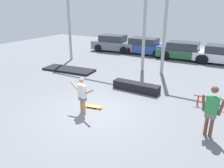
{
  "coord_description": "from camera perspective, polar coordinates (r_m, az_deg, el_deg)",
  "views": [
    {
      "loc": [
        4.52,
        -6.51,
        4.11
      ],
      "look_at": [
        -0.15,
        1.63,
        0.67
      ],
      "focal_mm": 35.0,
      "sensor_mm": 36.0,
      "label": 1
    }
  ],
  "objects": [
    {
      "name": "bystander",
      "position": [
        7.67,
        24.58,
        -5.93
      ],
      "size": [
        0.71,
        0.26,
        1.75
      ],
      "rotation": [
        0.0,
        0.0,
        2.97
      ],
      "color": "brown",
      "rests_on": "ground_plane"
    },
    {
      "name": "skateboard",
      "position": [
        9.27,
        -4.97,
        -5.86
      ],
      "size": [
        0.79,
        0.35,
        0.08
      ],
      "rotation": [
        0.0,
        0.0,
        0.19
      ],
      "color": "gold",
      "rests_on": "ground_plane"
    },
    {
      "name": "canopy_support_left",
      "position": [
        15.4,
        -2.38,
        19.72
      ],
      "size": [
        6.21,
        0.2,
        6.56
      ],
      "color": "#A5A8AD",
      "rests_on": "ground_plane"
    },
    {
      "name": "parked_car_blue",
      "position": [
        19.42,
        8.61,
        9.69
      ],
      "size": [
        4.23,
        1.86,
        1.38
      ],
      "rotation": [
        0.0,
        0.0,
        -0.0
      ],
      "color": "#284793",
      "rests_on": "ground_plane"
    },
    {
      "name": "grind_rail",
      "position": [
        10.04,
        26.58,
        -4.03
      ],
      "size": [
        2.13,
        0.25,
        0.48
      ],
      "rotation": [
        0.0,
        0.0,
        0.09
      ],
      "color": "red",
      "rests_on": "ground_plane"
    },
    {
      "name": "manual_pad",
      "position": [
        14.64,
        -11.17,
        3.71
      ],
      "size": [
        3.52,
        1.58,
        0.14
      ],
      "primitive_type": "cube",
      "rotation": [
        0.0,
        0.0,
        0.1
      ],
      "color": "black",
      "rests_on": "ground_plane"
    },
    {
      "name": "parked_car_green",
      "position": [
        18.19,
        18.3,
        8.16
      ],
      "size": [
        4.24,
        1.94,
        1.35
      ],
      "rotation": [
        0.0,
        0.0,
        0.03
      ],
      "color": "#28603D",
      "rests_on": "ground_plane"
    },
    {
      "name": "parked_car_white",
      "position": [
        17.87,
        27.22,
        6.73
      ],
      "size": [
        4.19,
        1.99,
        1.33
      ],
      "rotation": [
        0.0,
        0.0,
        -0.01
      ],
      "color": "white",
      "rests_on": "ground_plane"
    },
    {
      "name": "ground_plane",
      "position": [
        8.93,
        -4.43,
        -7.36
      ],
      "size": [
        36.0,
        36.0,
        0.0
      ],
      "primitive_type": "plane",
      "color": "slate"
    },
    {
      "name": "grind_box",
      "position": [
        11.01,
        6.32,
        -0.74
      ],
      "size": [
        2.4,
        0.59,
        0.42
      ],
      "primitive_type": "cube",
      "rotation": [
        0.0,
        0.0,
        -0.02
      ],
      "color": "black",
      "rests_on": "ground_plane"
    },
    {
      "name": "skateboarder",
      "position": [
        8.55,
        -7.79,
        -2.64
      ],
      "size": [
        1.29,
        0.36,
        1.49
      ],
      "rotation": [
        0.0,
        0.0,
        -0.22
      ],
      "color": "tan",
      "rests_on": "ground_plane"
    },
    {
      "name": "parked_car_grey",
      "position": [
        20.47,
        0.54,
        10.55
      ],
      "size": [
        4.2,
        2.19,
        1.47
      ],
      "rotation": [
        0.0,
        0.0,
        0.09
      ],
      "color": "slate",
      "rests_on": "ground_plane"
    }
  ]
}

